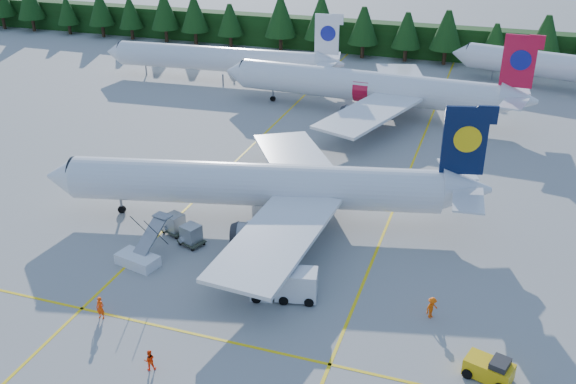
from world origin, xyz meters
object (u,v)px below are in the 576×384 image
(airliner_red, at_px, (359,86))
(airstairs, at_px, (140,256))
(service_truck, at_px, (284,284))
(baggage_tug, at_px, (490,369))
(airliner_navy, at_px, (247,185))

(airliner_red, bearing_deg, airstairs, -97.71)
(service_truck, height_order, baggage_tug, service_truck)
(airliner_navy, relative_size, baggage_tug, 12.00)
(service_truck, bearing_deg, airliner_red, 83.99)
(airliner_red, xyz_separation_m, service_truck, (4.85, -46.68, -2.56))
(airstairs, bearing_deg, baggage_tug, 2.87)
(airliner_navy, bearing_deg, baggage_tug, -46.97)
(airstairs, distance_m, baggage_tug, 29.93)
(airstairs, relative_size, baggage_tug, 1.60)
(airliner_red, bearing_deg, service_truck, -81.07)
(airliner_red, relative_size, baggage_tug, 12.71)
(service_truck, bearing_deg, airliner_navy, 112.08)
(airliner_navy, distance_m, airliner_red, 35.34)
(airliner_navy, height_order, airstairs, airliner_navy)
(airliner_red, height_order, service_truck, airliner_red)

